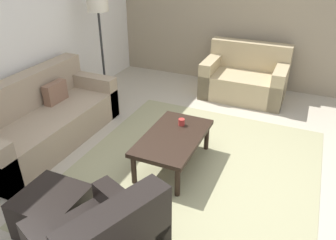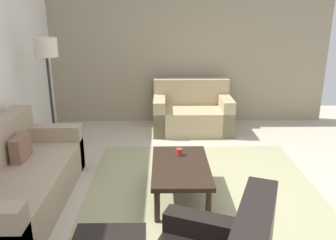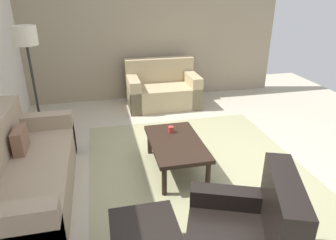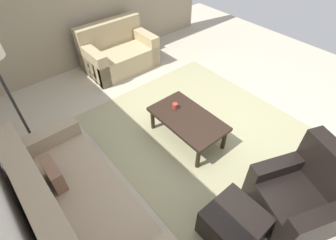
# 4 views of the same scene
# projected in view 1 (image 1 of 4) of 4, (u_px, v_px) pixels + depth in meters

# --- Properties ---
(ground_plane) EXTENTS (8.00, 8.00, 0.00)m
(ground_plane) POSITION_uv_depth(u_px,v_px,m) (193.00, 172.00, 3.89)
(ground_plane) COLOR #B2A893
(rear_partition) EXTENTS (6.00, 0.12, 2.80)m
(rear_partition) POSITION_uv_depth(u_px,v_px,m) (3.00, 31.00, 4.15)
(rear_partition) COLOR silver
(rear_partition) RESTS_ON ground_plane
(stone_feature_panel) EXTENTS (0.12, 5.20, 2.80)m
(stone_feature_panel) POSITION_uv_depth(u_px,v_px,m) (257.00, 7.00, 5.63)
(stone_feature_panel) COLOR gray
(stone_feature_panel) RESTS_ON ground_plane
(area_rug) EXTENTS (3.14, 2.76, 0.01)m
(area_rug) POSITION_uv_depth(u_px,v_px,m) (193.00, 171.00, 3.89)
(area_rug) COLOR #9A976F
(area_rug) RESTS_ON ground_plane
(couch_main) EXTENTS (2.16, 0.89, 0.88)m
(couch_main) POSITION_uv_depth(u_px,v_px,m) (40.00, 121.00, 4.37)
(couch_main) COLOR gray
(couch_main) RESTS_ON ground_plane
(couch_loveseat) EXTENTS (0.88, 1.36, 0.88)m
(couch_loveseat) POSITION_uv_depth(u_px,v_px,m) (245.00, 79.00, 5.70)
(couch_loveseat) COLOR tan
(couch_loveseat) RESTS_ON ground_plane
(ottoman) EXTENTS (0.56, 0.56, 0.40)m
(ottoman) POSITION_uv_depth(u_px,v_px,m) (53.00, 212.00, 3.05)
(ottoman) COLOR black
(ottoman) RESTS_ON ground_plane
(coffee_table) EXTENTS (1.10, 0.64, 0.41)m
(coffee_table) POSITION_uv_depth(u_px,v_px,m) (173.00, 139.00, 3.85)
(coffee_table) COLOR black
(coffee_table) RESTS_ON ground_plane
(cup) EXTENTS (0.08, 0.08, 0.08)m
(cup) POSITION_uv_depth(u_px,v_px,m) (182.00, 122.00, 4.02)
(cup) COLOR #B2332D
(cup) RESTS_ON coffee_table
(lamp_standing) EXTENTS (0.32, 0.32, 1.71)m
(lamp_standing) POSITION_uv_depth(u_px,v_px,m) (98.00, 14.00, 5.03)
(lamp_standing) COLOR black
(lamp_standing) RESTS_ON ground_plane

